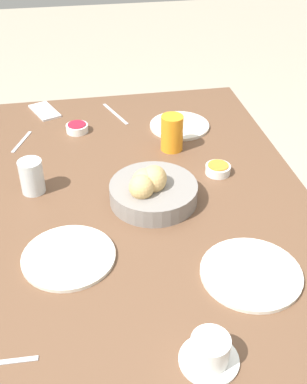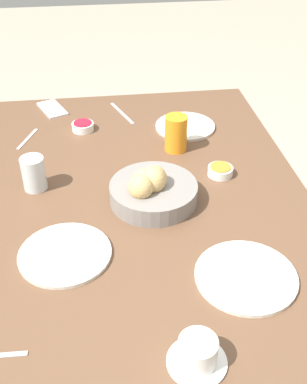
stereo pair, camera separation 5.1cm
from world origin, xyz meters
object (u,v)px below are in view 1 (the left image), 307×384
Objects in this scene: plate_far_center at (69,257)px; spoon_coffee at (22,142)px; plate_near_left at (251,273)px; plate_near_right at (179,126)px; coffee_cup at (210,352)px; jam_bowl_berry at (77,128)px; jam_bowl_honey at (218,169)px; water_tumbler at (32,176)px; cell_phone at (45,111)px; knife_silver at (115,114)px; bread_basket at (152,189)px; juice_glass at (172,133)px.

spoon_coffee is (0.61, 0.14, -0.00)m from plate_far_center.
spoon_coffee is at bearing 12.88° from plate_far_center.
plate_near_right is (0.76, 0.00, 0.00)m from plate_near_left.
plate_far_center is 0.43m from coffee_cup.
plate_near_right is 2.75× the size of jam_bowl_berry.
plate_near_left is 0.76m from plate_near_right.
jam_bowl_honey is 0.68m from spoon_coffee.
cell_phone is (0.52, -0.03, -0.05)m from water_tumbler.
jam_bowl_berry is 0.47× the size of cell_phone.
plate_near_left is 0.27m from coffee_cup.
cell_phone is at bearing 15.46° from coffee_cup.
knife_silver is at bearing 30.21° from jam_bowl_honey.
bread_basket is at bearing -157.44° from jam_bowl_berry.
coffee_cup reaches higher than plate_near_left.
plate_near_right is at bearing -22.28° from juice_glass.
bread_basket is 0.57m from spoon_coffee.
jam_bowl_honey reaches higher than spoon_coffee.
plate_far_center is at bearing -163.57° from water_tumbler.
cell_phone is at bearing 76.06° from knife_silver.
coffee_cup is at bearing -151.54° from water_tumbler.
juice_glass reaches higher than knife_silver.
coffee_cup is 1.11m from knife_silver.
plate_far_center is at bearing 122.81° from jam_bowl_honey.
jam_bowl_honey is at bearing -57.19° from plate_far_center.
coffee_cup is 0.68m from jam_bowl_honey.
plate_near_left is 0.93m from knife_silver.
plate_near_left is 2.01× the size of juice_glass.
bread_basket is 2.07× the size of coffee_cup.
juice_glass is (-0.15, 0.06, 0.06)m from plate_near_right.
bread_basket is at bearing -108.66° from water_tumbler.
plate_near_right is 0.26m from knife_silver.
bread_basket is 0.25m from jam_bowl_honey.
spoon_coffee is at bearing 74.78° from juice_glass.
juice_glass reaches higher than spoon_coffee.
bread_basket is 1.08× the size of plate_far_center.
plate_near_right is 1.78× the size of coffee_cup.
juice_glass is 0.36m from jam_bowl_berry.
juice_glass reaches higher than plate_near_right.
plate_near_left is at bearing -130.55° from water_tumbler.
jam_bowl_berry reaches higher than plate_far_center.
bread_basket is 3.21× the size of jam_bowl_honey.
bread_basket is 0.54m from coffee_cup.
plate_near_left is at bearing -179.70° from plate_near_right.
bread_basket is at bearing 115.63° from jam_bowl_honey.
coffee_cup is at bearing -176.89° from knife_silver.
water_tumbler is 0.61× the size of cell_phone.
spoon_coffee is 0.84× the size of cell_phone.
plate_near_right is 0.98m from coffee_cup.
plate_far_center is 0.79m from knife_silver.
coffee_cup reaches higher than spoon_coffee.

